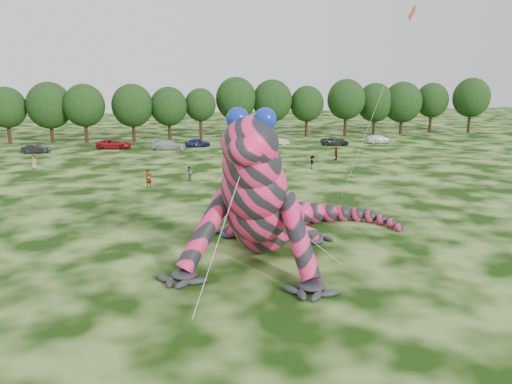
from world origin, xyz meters
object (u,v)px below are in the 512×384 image
at_px(spectator_5, 244,179).
at_px(spectator_2, 312,162).
at_px(tree_17, 471,106).
at_px(tree_5, 50,113).
at_px(tree_10, 236,108).
at_px(car_2, 114,144).
at_px(car_3, 169,145).
at_px(tree_15, 402,108).
at_px(car_6, 335,141).
at_px(tree_12, 307,111).
at_px(car_1, 36,149).
at_px(spectator_3, 336,154).
at_px(tree_4, 7,115).
at_px(tree_11, 272,109).
at_px(tree_7, 133,113).
at_px(spectator_0, 149,179).
at_px(tree_16, 431,108).
at_px(spectator_4, 34,162).
at_px(tree_8, 169,114).
at_px(flying_kite, 406,29).
at_px(car_5, 276,141).
at_px(tree_14, 375,109).
at_px(tree_13, 346,108).
at_px(car_4, 198,143).
at_px(spectator_1, 189,174).
at_px(car_7, 379,139).
at_px(inflatable_gecko, 267,177).
at_px(tree_6, 85,114).

xyz_separation_m(spectator_5, spectator_2, (9.75, 8.02, -0.06)).
bearing_deg(tree_17, tree_5, 178.65).
bearing_deg(tree_17, tree_10, 177.54).
distance_m(car_2, car_3, 8.42).
relative_size(tree_15, car_6, 2.15).
relative_size(tree_15, tree_17, 0.94).
distance_m(tree_12, car_1, 44.86).
bearing_deg(car_2, tree_10, -56.02).
distance_m(car_2, spectator_3, 33.42).
distance_m(tree_4, tree_11, 43.43).
relative_size(tree_11, car_3, 2.01).
height_order(tree_5, car_3, tree_5).
height_order(tree_12, car_2, tree_12).
bearing_deg(tree_7, spectator_3, -42.07).
bearing_deg(spectator_0, tree_16, 4.45).
distance_m(tree_5, spectator_4, 24.46).
distance_m(tree_8, spectator_4, 28.44).
height_order(flying_kite, car_6, flying_kite).
xyz_separation_m(tree_8, spectator_5, (5.68, -37.23, -3.62)).
bearing_deg(spectator_3, tree_8, -136.18).
distance_m(car_3, spectator_3, 25.21).
height_order(car_2, spectator_5, spectator_5).
distance_m(tree_15, spectator_5, 53.20).
bearing_deg(spectator_4, tree_16, 25.09).
bearing_deg(tree_16, tree_10, -178.80).
height_order(tree_17, car_5, tree_17).
height_order(spectator_4, spectator_5, spectator_4).
height_order(flying_kite, tree_4, flying_kite).
height_order(tree_4, spectator_5, tree_4).
relative_size(tree_8, spectator_4, 5.11).
distance_m(tree_14, car_3, 40.32).
xyz_separation_m(tree_12, tree_13, (7.12, -0.61, 0.58)).
bearing_deg(flying_kite, tree_5, 126.55).
relative_size(car_4, spectator_1, 2.43).
xyz_separation_m(tree_14, car_7, (-4.50, -11.77, -4.02)).
relative_size(inflatable_gecko, spectator_3, 11.26).
bearing_deg(tree_10, tree_16, 1.20).
distance_m(car_4, spectator_4, 25.31).
xyz_separation_m(car_1, spectator_1, (19.78, -23.68, 0.15)).
bearing_deg(tree_6, tree_15, 1.11).
relative_size(tree_5, spectator_2, 6.17).
height_order(inflatable_gecko, tree_15, tree_15).
relative_size(tree_16, spectator_2, 5.91).
relative_size(spectator_0, spectator_5, 1.07).
distance_m(car_3, spectator_4, 20.48).
bearing_deg(car_1, spectator_1, -142.44).
bearing_deg(car_2, tree_12, -66.07).
distance_m(tree_17, car_3, 57.83).
distance_m(tree_13, car_2, 40.93).
relative_size(flying_kite, car_3, 3.32).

